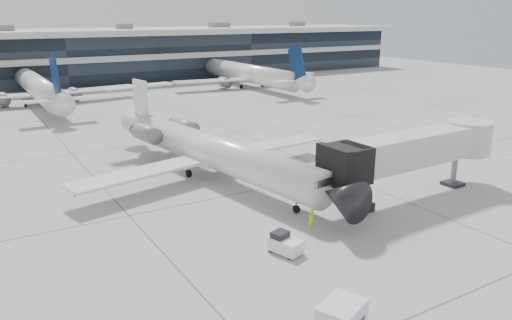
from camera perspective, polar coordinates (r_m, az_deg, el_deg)
ground at (r=42.23m, az=-1.26°, el=-3.68°), size 220.00×220.00×0.00m
terminal at (r=118.49m, az=-21.78°, el=10.65°), size 170.00×22.00×10.00m
bg_jet_center at (r=91.38m, az=-23.43°, el=5.91°), size 32.00×40.00×9.60m
bg_jet_right at (r=104.31m, az=-1.03°, el=8.39°), size 32.00×40.00×9.60m
regional_jet at (r=45.61m, az=-5.24°, el=1.20°), size 26.35×32.88×7.60m
jet_bridge at (r=42.37m, az=18.28°, el=1.30°), size 17.34×3.90×5.57m
ramp_worker at (r=35.05m, az=6.34°, el=-6.73°), size 0.62×0.45×1.57m
baggage_tug at (r=31.80m, az=3.30°, el=-9.55°), size 1.77×2.33×1.31m
traffic_cone at (r=43.95m, az=-19.97°, el=-3.51°), size 0.45×0.45×0.58m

